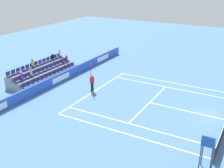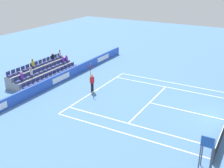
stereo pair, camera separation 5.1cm
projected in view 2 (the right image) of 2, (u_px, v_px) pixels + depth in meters
The scene contains 13 objects.
line_baseline at pixel (96, 90), 26.64m from camera, with size 10.97×0.10×0.01m, color white.
line_service at pixel (150, 103), 24.12m from camera, with size 8.23×0.10×0.01m, color white.
line_centre_service at pixel (186, 111), 22.66m from camera, with size 0.10×6.40×0.01m, color white.
line_singles_sideline_left at pixel (134, 125), 20.59m from camera, with size 0.10×11.89×0.01m, color white.
line_singles_sideline_right at pixel (170, 88), 27.24m from camera, with size 0.10×11.89×0.01m, color white.
line_doubles_sideline_left at pixel (125, 134), 19.48m from camera, with size 0.10×11.89×0.01m, color white.
line_doubles_sideline_right at pixel (175, 83), 28.35m from camera, with size 0.10×11.89×0.01m, color white.
line_centre_mark at pixel (97, 91), 26.59m from camera, with size 0.10×0.20×0.01m, color white.
sponsor_barrier at pixel (60, 78), 28.40m from camera, with size 24.63×0.22×0.99m.
tennis_player at pixel (92, 82), 25.96m from camera, with size 0.53×0.39×2.85m.
umpire_chair at pixel (207, 148), 15.30m from camera, with size 0.70×0.70×2.34m.
stadium_stand at pixel (43, 73), 29.46m from camera, with size 8.06×2.85×2.20m.
loose_tennis_ball at pixel (189, 100), 24.62m from camera, with size 0.07×0.07×0.07m, color #D1E533.
Camera 2 is at (20.57, 1.55, 10.42)m, focal length 44.98 mm.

